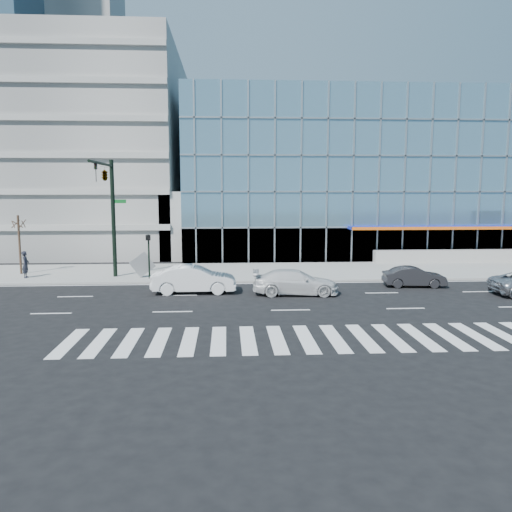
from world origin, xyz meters
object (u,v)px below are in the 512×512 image
(pedestrian, at_px, (26,264))
(street_tree_near, at_px, (18,223))
(traffic_signal, at_px, (107,189))
(white_suv, at_px, (295,282))
(tilted_panel, at_px, (142,265))
(ped_signal_post, at_px, (149,249))
(dark_sedan, at_px, (414,277))
(white_sedan, at_px, (194,279))

(pedestrian, bearing_deg, street_tree_near, 22.57)
(traffic_signal, relative_size, pedestrian, 4.35)
(white_suv, height_order, tilted_panel, tilted_panel)
(ped_signal_post, height_order, pedestrian, ped_signal_post)
(ped_signal_post, relative_size, street_tree_near, 0.71)
(street_tree_near, height_order, dark_sedan, street_tree_near)
(tilted_panel, bearing_deg, white_sedan, -64.34)
(ped_signal_post, xyz_separation_m, pedestrian, (-8.49, 0.87, -1.07))
(street_tree_near, distance_m, dark_sedan, 27.43)
(pedestrian, distance_m, tilted_panel, 7.99)
(white_sedan, distance_m, dark_sedan, 13.91)
(traffic_signal, relative_size, white_suv, 1.59)
(white_suv, bearing_deg, white_sedan, 86.31)
(street_tree_near, distance_m, pedestrian, 3.35)
(traffic_signal, height_order, dark_sedan, traffic_signal)
(traffic_signal, xyz_separation_m, white_sedan, (5.78, -3.87, -5.34))
(street_tree_near, relative_size, white_suv, 0.84)
(traffic_signal, distance_m, street_tree_near, 7.96)
(ped_signal_post, distance_m, dark_sedan, 17.50)
(pedestrian, bearing_deg, dark_sedan, -107.13)
(white_suv, distance_m, tilted_panel, 11.23)
(dark_sedan, bearing_deg, traffic_signal, 87.35)
(tilted_panel, bearing_deg, traffic_signal, -171.23)
(traffic_signal, xyz_separation_m, white_suv, (11.78, -4.66, -5.43))
(white_sedan, bearing_deg, white_suv, -98.17)
(ped_signal_post, relative_size, white_suv, 0.60)
(white_suv, height_order, pedestrian, pedestrian)
(traffic_signal, height_order, white_sedan, traffic_signal)
(traffic_signal, bearing_deg, ped_signal_post, 8.52)
(traffic_signal, height_order, white_suv, traffic_signal)
(dark_sedan, bearing_deg, white_sedan, 99.93)
(ped_signal_post, bearing_deg, street_tree_near, 164.94)
(traffic_signal, relative_size, dark_sedan, 2.07)
(white_sedan, relative_size, tilted_panel, 3.85)
(traffic_signal, bearing_deg, tilted_panel, 22.20)
(ped_signal_post, xyz_separation_m, white_sedan, (3.28, -4.25, -1.32))
(traffic_signal, relative_size, tilted_panel, 6.15)
(ped_signal_post, height_order, tilted_panel, ped_signal_post)
(white_suv, bearing_deg, street_tree_near, 71.76)
(traffic_signal, distance_m, pedestrian, 7.97)
(white_sedan, relative_size, pedestrian, 2.72)
(white_suv, height_order, dark_sedan, white_suv)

